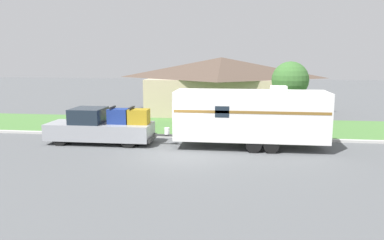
# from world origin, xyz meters

# --- Properties ---
(ground_plane) EXTENTS (120.00, 120.00, 0.00)m
(ground_plane) POSITION_xyz_m (0.00, 0.00, 0.00)
(ground_plane) COLOR #515456
(curb_strip) EXTENTS (80.00, 0.30, 0.14)m
(curb_strip) POSITION_xyz_m (0.00, 3.75, 0.07)
(curb_strip) COLOR #ADADA8
(curb_strip) RESTS_ON ground_plane
(lawn_strip) EXTENTS (80.00, 7.00, 0.03)m
(lawn_strip) POSITION_xyz_m (0.00, 7.40, 0.01)
(lawn_strip) COLOR #477538
(lawn_strip) RESTS_ON ground_plane
(house_across_street) EXTENTS (12.50, 8.45, 4.62)m
(house_across_street) POSITION_xyz_m (1.42, 14.28, 2.39)
(house_across_street) COLOR tan
(house_across_street) RESTS_ON ground_plane
(pickup_truck) EXTENTS (5.84, 1.97, 2.04)m
(pickup_truck) POSITION_xyz_m (-4.50, 1.81, 0.90)
(pickup_truck) COLOR black
(pickup_truck) RESTS_ON ground_plane
(travel_trailer) EXTENTS (8.88, 2.38, 3.25)m
(travel_trailer) POSITION_xyz_m (3.56, 1.81, 1.72)
(travel_trailer) COLOR black
(travel_trailer) RESTS_ON ground_plane
(mailbox) EXTENTS (0.48, 0.20, 1.36)m
(mailbox) POSITION_xyz_m (4.84, 4.81, 1.04)
(mailbox) COLOR brown
(mailbox) RESTS_ON ground_plane
(tree_in_yard) EXTENTS (2.35, 2.35, 4.40)m
(tree_in_yard) POSITION_xyz_m (6.17, 7.00, 3.21)
(tree_in_yard) COLOR brown
(tree_in_yard) RESTS_ON ground_plane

